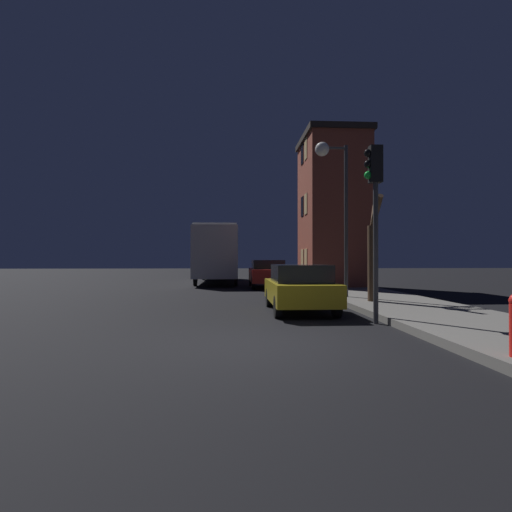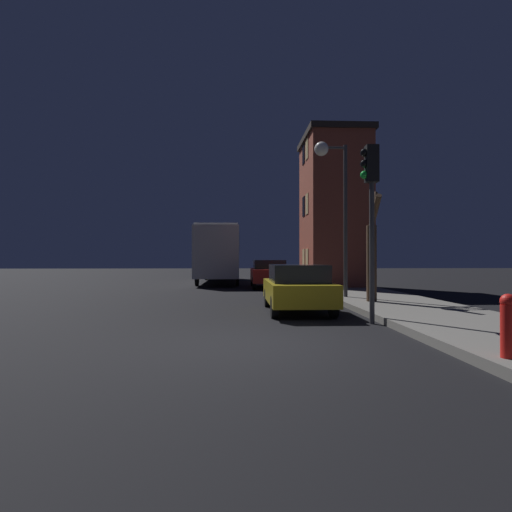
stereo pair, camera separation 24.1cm
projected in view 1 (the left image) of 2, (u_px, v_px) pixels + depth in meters
The scene contains 9 objects.
ground_plane at pixel (266, 343), 7.44m from camera, with size 120.00×120.00×0.00m, color black.
sidewalk at pixel (511, 335), 7.72m from camera, with size 3.41×60.00×0.18m.
brick_building at pixel (332, 210), 21.79m from camera, with size 3.35×4.63×8.15m.
streetlamp at pixel (333, 179), 14.82m from camera, with size 1.23×0.52×5.74m.
traffic_light at pixel (374, 196), 9.70m from camera, with size 0.43×0.24×4.33m.
bare_tree at pixel (373, 250), 13.26m from camera, with size 0.76×2.05×3.81m.
bus at pixel (218, 251), 26.78m from camera, with size 2.57×10.44×3.57m.
car_near_lane at pixel (300, 287), 11.85m from camera, with size 1.76×3.90×1.40m.
car_mid_lane at pixel (267, 273), 21.85m from camera, with size 1.87×4.33×1.52m.
Camera 1 is at (-0.63, -7.43, 1.57)m, focal length 28.00 mm.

